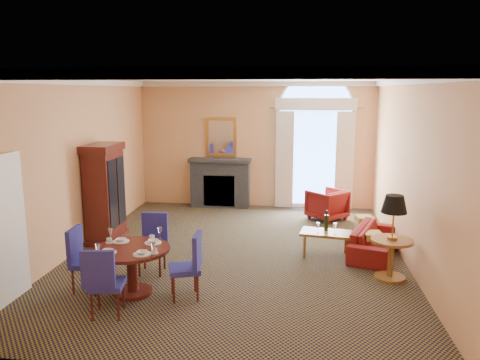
# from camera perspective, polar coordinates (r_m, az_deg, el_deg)

# --- Properties ---
(ground) EXTENTS (7.50, 7.50, 0.00)m
(ground) POSITION_cam_1_polar(r_m,az_deg,el_deg) (8.78, -0.41, -8.98)
(ground) COLOR black
(ground) RESTS_ON ground
(room_envelope) EXTENTS (6.04, 7.52, 3.45)m
(room_envelope) POSITION_cam_1_polar(r_m,az_deg,el_deg) (8.94, -0.03, 7.85)
(room_envelope) COLOR #EBAA70
(room_envelope) RESTS_ON ground
(armoire) EXTENTS (0.56, 0.99, 1.95)m
(armoire) POSITION_cam_1_polar(r_m,az_deg,el_deg) (9.70, -16.15, -1.70)
(armoire) COLOR #3F130E
(armoire) RESTS_ON ground
(dining_table) EXTENTS (1.14, 1.14, 0.91)m
(dining_table) POSITION_cam_1_polar(r_m,az_deg,el_deg) (7.15, -13.07, -9.42)
(dining_table) COLOR #3F130E
(dining_table) RESTS_ON ground
(dining_chair_north) EXTENTS (0.46, 0.47, 0.98)m
(dining_chair_north) POSITION_cam_1_polar(r_m,az_deg,el_deg) (7.97, -10.53, -7.04)
(dining_chair_north) COLOR navy
(dining_chair_north) RESTS_ON ground
(dining_chair_south) EXTENTS (0.50, 0.51, 0.98)m
(dining_chair_south) POSITION_cam_1_polar(r_m,az_deg,el_deg) (6.50, -16.37, -11.47)
(dining_chair_south) COLOR navy
(dining_chair_south) RESTS_ON ground
(dining_chair_east) EXTENTS (0.55, 0.55, 0.98)m
(dining_chair_east) POSITION_cam_1_polar(r_m,az_deg,el_deg) (6.87, -6.04, -9.84)
(dining_chair_east) COLOR navy
(dining_chair_east) RESTS_ON ground
(dining_chair_west) EXTENTS (0.46, 0.44, 0.98)m
(dining_chair_west) POSITION_cam_1_polar(r_m,az_deg,el_deg) (7.46, -18.74, -8.69)
(dining_chair_west) COLOR navy
(dining_chair_west) RESTS_ON ground
(sofa) EXTENTS (1.22, 1.88, 0.51)m
(sofa) POSITION_cam_1_polar(r_m,az_deg,el_deg) (9.06, 16.20, -7.08)
(sofa) COLOR maroon
(sofa) RESTS_ON ground
(armchair) EXTENTS (1.08, 1.09, 0.71)m
(armchair) POSITION_cam_1_polar(r_m,az_deg,el_deg) (11.15, 10.56, -2.95)
(armchair) COLOR maroon
(armchair) RESTS_ON ground
(coffee_table) EXTENTS (0.96, 0.63, 0.83)m
(coffee_table) POSITION_cam_1_polar(r_m,az_deg,el_deg) (8.70, 10.43, -6.38)
(coffee_table) COLOR olive
(coffee_table) RESTS_ON ground
(side_table) EXTENTS (0.66, 0.66, 1.35)m
(side_table) POSITION_cam_1_polar(r_m,az_deg,el_deg) (7.79, 18.13, -5.46)
(side_table) COLOR olive
(side_table) RESTS_ON ground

